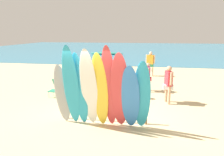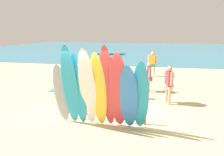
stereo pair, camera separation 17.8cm
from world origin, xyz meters
name	(u,v)px [view 1 (the left image)]	position (x,y,z in m)	size (l,w,h in m)	color
ground	(132,63)	(0.00, 14.00, 0.00)	(60.00, 60.00, 0.00)	#D3BC8C
ocean_water	(139,49)	(0.00, 31.75, 0.01)	(60.00, 40.00, 0.02)	teal
surfboard_rack	(104,106)	(0.00, 0.00, 0.55)	(3.00, 0.07, 0.70)	brown
surfboard_grey_0	(62,94)	(-1.30, -0.42, 1.04)	(0.48, 0.07, 2.11)	#999EA3
surfboard_teal_1	(71,87)	(-0.91, -0.59, 1.34)	(0.47, 0.07, 2.78)	#289EC6
surfboard_teal_2	(80,90)	(-0.67, -0.50, 1.23)	(0.47, 0.06, 2.51)	#289EC6
surfboard_white_3	(89,89)	(-0.35, -0.55, 1.29)	(0.52, 0.06, 2.68)	white
surfboard_yellow_4	(100,91)	(-0.01, -0.50, 1.23)	(0.51, 0.08, 2.52)	yellow
surfboard_red_5	(109,88)	(0.28, -0.52, 1.34)	(0.46, 0.06, 2.76)	#D13D42
surfboard_red_6	(120,92)	(0.62, -0.54, 1.25)	(0.57, 0.07, 2.58)	#D13D42
surfboard_blue_7	(130,98)	(0.93, -0.52, 1.06)	(0.57, 0.07, 2.20)	#337AD1
surfboard_teal_8	(142,96)	(1.28, -0.48, 1.13)	(0.52, 0.08, 2.31)	#289EC6
beachgoer_midbeach	(150,62)	(1.65, 7.91, 0.99)	(0.63, 0.33, 1.71)	beige
beachgoer_near_rack	(168,82)	(2.34, 2.31, 0.94)	(0.42, 0.59, 1.63)	tan
beachgoer_photographing	(121,79)	(0.24, 2.70, 0.90)	(0.57, 0.29, 1.56)	brown
beachgoer_by_water	(109,68)	(-0.90, 5.84, 0.87)	(0.39, 0.47, 1.51)	brown
beachgoer_strolling	(148,75)	(1.48, 4.00, 0.86)	(0.39, 0.56, 1.49)	tan
beach_chair_red	(56,87)	(-2.86, 2.48, 0.43)	(0.57, 0.75, 0.81)	#B7B7BC
distant_boat	(107,53)	(-4.03, 21.02, 0.16)	(4.50, 0.87, 0.36)	teal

